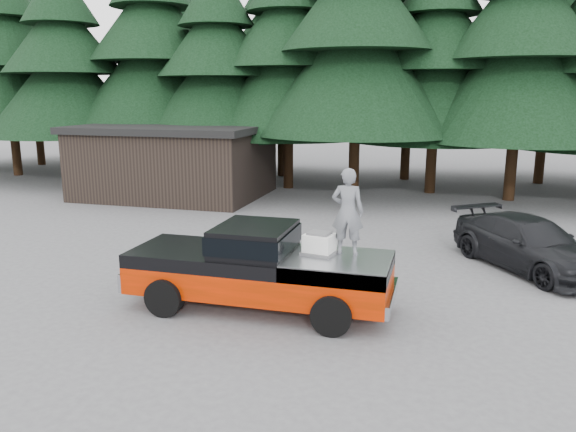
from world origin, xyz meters
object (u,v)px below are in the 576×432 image
(man_on_bed, at_px, (348,212))
(utility_building, at_px, (175,160))
(parked_car, at_px, (529,244))
(pickup_truck, at_px, (259,280))
(air_compressor, at_px, (319,245))

(man_on_bed, bearing_deg, utility_building, -50.52)
(man_on_bed, distance_m, utility_building, 15.79)
(parked_car, bearing_deg, utility_building, 117.01)
(pickup_truck, height_order, man_on_bed, man_on_bed)
(man_on_bed, bearing_deg, pickup_truck, 9.43)
(air_compressor, distance_m, parked_car, 6.75)
(pickup_truck, bearing_deg, air_compressor, 7.57)
(pickup_truck, xyz_separation_m, man_on_bed, (1.90, 0.34, 1.61))
(air_compressor, relative_size, parked_car, 0.13)
(air_compressor, height_order, utility_building, utility_building)
(air_compressor, xyz_separation_m, utility_building, (-9.60, 12.22, 0.12))
(pickup_truck, distance_m, air_compressor, 1.60)
(parked_car, xyz_separation_m, utility_building, (-14.48, 7.64, 0.95))
(air_compressor, xyz_separation_m, man_on_bed, (0.58, 0.16, 0.74))
(parked_car, bearing_deg, air_compressor, -171.98)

